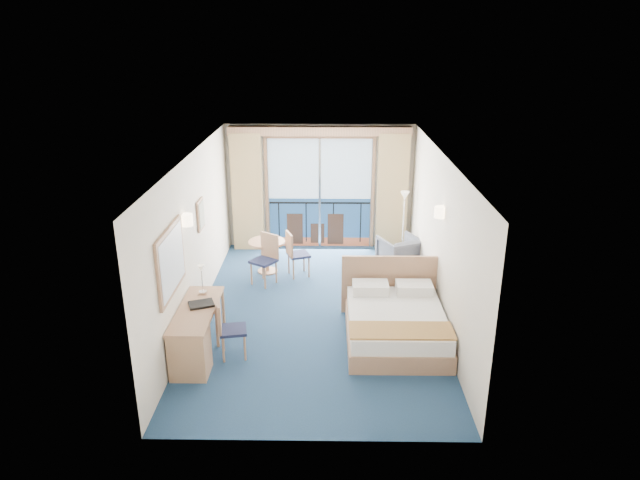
{
  "coord_description": "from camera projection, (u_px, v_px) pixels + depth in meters",
  "views": [
    {
      "loc": [
        0.18,
        -8.71,
        4.52
      ],
      "look_at": [
        0.05,
        0.2,
        1.24
      ],
      "focal_mm": 32.0,
      "sensor_mm": 36.0,
      "label": 1
    }
  ],
  "objects": [
    {
      "name": "floor_lamp",
      "position": [
        404.0,
        208.0,
        11.74
      ],
      "size": [
        0.2,
        0.2,
        1.44
      ],
      "color": "silver",
      "rests_on": "ground"
    },
    {
      "name": "pelmet",
      "position": [
        320.0,
        131.0,
        11.75
      ],
      "size": [
        3.8,
        0.25,
        0.18
      ],
      "primitive_type": "cube",
      "color": "tan",
      "rests_on": "room_walls"
    },
    {
      "name": "curtain_left",
      "position": [
        247.0,
        192.0,
        12.2
      ],
      "size": [
        0.65,
        0.22,
        2.55
      ],
      "primitive_type": "cube",
      "color": "tan",
      "rests_on": "room_walls"
    },
    {
      "name": "desk_chair",
      "position": [
        227.0,
        326.0,
        8.26
      ],
      "size": [
        0.45,
        0.45,
        0.89
      ],
      "rotation": [
        0.0,
        0.0,
        1.75
      ],
      "color": "#1C2142",
      "rests_on": "ground"
    },
    {
      "name": "sconce_left",
      "position": [
        187.0,
        220.0,
        8.56
      ],
      "size": [
        0.18,
        0.18,
        0.18
      ],
      "primitive_type": "cylinder",
      "color": "beige",
      "rests_on": "room_walls"
    },
    {
      "name": "nightstand",
      "position": [
        418.0,
        288.0,
        9.97
      ],
      "size": [
        0.44,
        0.42,
        0.58
      ],
      "primitive_type": "cube",
      "color": "tan",
      "rests_on": "ground"
    },
    {
      "name": "mirror",
      "position": [
        171.0,
        261.0,
        7.82
      ],
      "size": [
        0.05,
        1.25,
        0.95
      ],
      "color": "tan",
      "rests_on": "room_walls"
    },
    {
      "name": "desk_lamp",
      "position": [
        201.0,
        273.0,
        8.61
      ],
      "size": [
        0.12,
        0.12,
        0.45
      ],
      "color": "silver",
      "rests_on": "desk"
    },
    {
      "name": "round_table",
      "position": [
        267.0,
        249.0,
        11.22
      ],
      "size": [
        0.72,
        0.72,
        0.65
      ],
      "color": "tan",
      "rests_on": "ground"
    },
    {
      "name": "wall_print",
      "position": [
        201.0,
        215.0,
        9.63
      ],
      "size": [
        0.04,
        0.42,
        0.52
      ],
      "color": "tan",
      "rests_on": "room_walls"
    },
    {
      "name": "room_walls",
      "position": [
        317.0,
        213.0,
        9.12
      ],
      "size": [
        4.04,
        6.54,
        2.72
      ],
      "color": "silver",
      "rests_on": "ground"
    },
    {
      "name": "phone",
      "position": [
        420.0,
        271.0,
        9.84
      ],
      "size": [
        0.21,
        0.19,
        0.08
      ],
      "primitive_type": "cube",
      "rotation": [
        0.0,
        0.0,
        0.37
      ],
      "color": "silver",
      "rests_on": "nightstand"
    },
    {
      "name": "folder",
      "position": [
        201.0,
        304.0,
        8.35
      ],
      "size": [
        0.43,
        0.38,
        0.03
      ],
      "primitive_type": "cube",
      "rotation": [
        0.0,
        0.0,
        0.37
      ],
      "color": "black",
      "rests_on": "desk"
    },
    {
      "name": "armchair",
      "position": [
        400.0,
        253.0,
        11.4
      ],
      "size": [
        0.97,
        0.98,
        0.68
      ],
      "primitive_type": "imported",
      "rotation": [
        0.0,
        0.0,
        3.56
      ],
      "color": "#424650",
      "rests_on": "ground"
    },
    {
      "name": "balcony_door",
      "position": [
        319.0,
        196.0,
        12.36
      ],
      "size": [
        2.36,
        0.03,
        2.52
      ],
      "color": "navy",
      "rests_on": "room_walls"
    },
    {
      "name": "bed",
      "position": [
        395.0,
        322.0,
        8.8
      ],
      "size": [
        1.64,
        1.94,
        1.03
      ],
      "color": "tan",
      "rests_on": "ground"
    },
    {
      "name": "floor",
      "position": [
        317.0,
        312.0,
        9.73
      ],
      "size": [
        6.5,
        6.5,
        0.0
      ],
      "primitive_type": "plane",
      "color": "navy",
      "rests_on": "ground"
    },
    {
      "name": "sconce_right",
      "position": [
        440.0,
        212.0,
        8.93
      ],
      "size": [
        0.18,
        0.18,
        0.18
      ],
      "primitive_type": "cylinder",
      "color": "beige",
      "rests_on": "room_walls"
    },
    {
      "name": "table_chair_b",
      "position": [
        266.0,
        256.0,
        10.72
      ],
      "size": [
        0.57,
        0.58,
        0.96
      ],
      "rotation": [
        0.0,
        0.0,
        -0.59
      ],
      "color": "#1C2142",
      "rests_on": "ground"
    },
    {
      "name": "desk",
      "position": [
        191.0,
        344.0,
        7.96
      ],
      "size": [
        0.54,
        1.57,
        0.74
      ],
      "color": "tan",
      "rests_on": "ground"
    },
    {
      "name": "curtain_right",
      "position": [
        392.0,
        193.0,
        12.15
      ],
      "size": [
        0.65,
        0.22,
        2.55
      ],
      "primitive_type": "cube",
      "color": "tan",
      "rests_on": "room_walls"
    },
    {
      "name": "table_chair_a",
      "position": [
        295.0,
        251.0,
        11.02
      ],
      "size": [
        0.51,
        0.5,
        0.9
      ],
      "rotation": [
        0.0,
        0.0,
        1.93
      ],
      "color": "#1C2142",
      "rests_on": "ground"
    }
  ]
}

